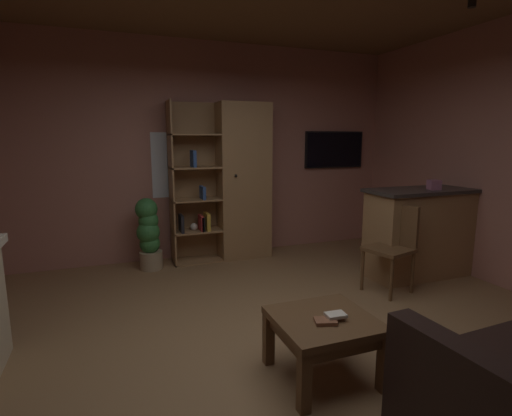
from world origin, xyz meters
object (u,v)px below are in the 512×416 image
Objects in this scene: bookshelf_cabinet at (237,183)px; table_book_1 at (336,315)px; coffee_table at (324,329)px; potted_floor_plant at (149,233)px; wall_mounted_tv at (334,150)px; tissue_box at (434,185)px; dining_chair at (394,242)px; kitchen_bar_counter at (428,231)px; table_book_0 at (326,321)px.

table_book_1 is (-0.26, -2.91, -0.56)m from bookshelf_cabinet.
potted_floor_plant is (-0.87, 2.73, 0.12)m from coffee_table.
tissue_box is at bearing -82.53° from wall_mounted_tv.
bookshelf_cabinet reaches higher than dining_chair.
bookshelf_cabinet is 2.32× the size of potted_floor_plant.
table_book_1 reaches higher than coffee_table.
potted_floor_plant is at bearing -174.01° from bookshelf_cabinet.
potted_floor_plant is at bearing 108.37° from table_book_1.
kitchen_bar_counter is 2.39× the size of coffee_table.
kitchen_bar_counter is at bearing 32.00° from coffee_table.
table_book_1 is 0.15× the size of potted_floor_plant.
bookshelf_cabinet is at bearing 139.87° from tissue_box.
bookshelf_cabinet is 14.87× the size of table_book_0.
table_book_0 is 3.84m from wall_mounted_tv.
wall_mounted_tv is at bearing 59.01° from table_book_1.
bookshelf_cabinet is 1.32m from potted_floor_plant.
bookshelf_cabinet is 2.25× the size of dining_chair.
table_book_1 is (0.08, 0.02, 0.02)m from table_book_0.
bookshelf_cabinet is at bearing 5.99° from potted_floor_plant.
tissue_box is 0.18× the size of coffee_table.
kitchen_bar_counter is 3.37m from potted_floor_plant.
potted_floor_plant is (-3.10, 1.34, -0.06)m from kitchen_bar_counter.
tissue_box is 2.58m from table_book_1.
tissue_box reaches higher than coffee_table.
table_book_1 is at bearing -71.63° from potted_floor_plant.
dining_chair is (1.17, -1.74, -0.49)m from bookshelf_cabinet.
potted_floor_plant is (-2.36, 1.62, -0.07)m from dining_chair.
wall_mounted_tv is (1.88, 3.13, 0.98)m from table_book_1.
bookshelf_cabinet is 2.16m from dining_chair.
kitchen_bar_counter is 2.62m from coffee_table.
tissue_box is 0.92× the size of table_book_1.
potted_floor_plant reaches higher than table_book_1.
bookshelf_cabinet is 2.98m from table_book_1.
table_book_0 is 0.16× the size of potted_floor_plant.
table_book_1 is (0.05, -0.06, 0.12)m from coffee_table.
coffee_table is (-0.31, -2.86, -0.68)m from bookshelf_cabinet.
bookshelf_cabinet is at bearing 142.44° from kitchen_bar_counter.
kitchen_bar_counter reaches higher than dining_chair.
dining_chair is 2.20m from wall_mounted_tv.
tissue_box is 2.63m from coffee_table.
coffee_table is 0.73× the size of potted_floor_plant.
dining_chair is 2.86m from potted_floor_plant.
bookshelf_cabinet is at bearing 123.95° from dining_chair.
wall_mounted_tv is (-0.23, 1.77, 0.35)m from tissue_box.
table_book_0 is 0.15× the size of dining_chair.
table_book_1 is 1.85m from dining_chair.
kitchen_bar_counter is 0.78m from dining_chair.
tissue_box reaches higher than potted_floor_plant.
tissue_box is at bearing 32.02° from table_book_0.
dining_chair is at bearing -102.77° from wall_mounted_tv.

